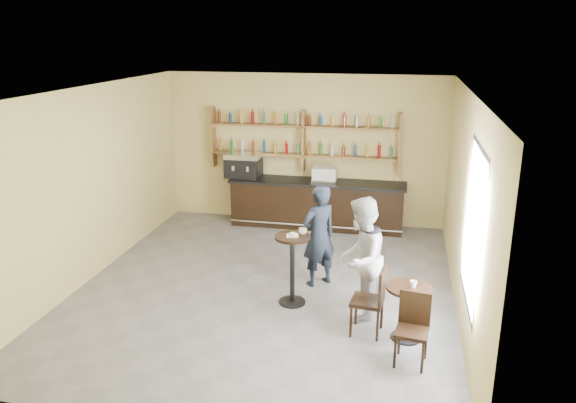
% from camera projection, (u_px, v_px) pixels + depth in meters
% --- Properties ---
extents(floor, '(7.00, 7.00, 0.00)m').
position_uv_depth(floor, '(266.00, 287.00, 9.24)').
color(floor, slate).
rests_on(floor, ground).
extents(ceiling, '(7.00, 7.00, 0.00)m').
position_uv_depth(ceiling, '(264.00, 90.00, 8.30)').
color(ceiling, white).
rests_on(ceiling, wall_back).
extents(wall_back, '(7.00, 0.00, 7.00)m').
position_uv_depth(wall_back, '(304.00, 149.00, 12.04)').
color(wall_back, '#CFBD75').
rests_on(wall_back, floor).
extents(wall_front, '(7.00, 0.00, 7.00)m').
position_uv_depth(wall_front, '(179.00, 292.00, 5.49)').
color(wall_front, '#CFBD75').
rests_on(wall_front, floor).
extents(wall_left, '(0.00, 7.00, 7.00)m').
position_uv_depth(wall_left, '(91.00, 184.00, 9.35)').
color(wall_left, '#CFBD75').
rests_on(wall_left, floor).
extents(wall_right, '(0.00, 7.00, 7.00)m').
position_uv_depth(wall_right, '(464.00, 206.00, 8.18)').
color(wall_right, '#CFBD75').
rests_on(wall_right, floor).
extents(window_pane, '(0.00, 2.00, 2.00)m').
position_uv_depth(window_pane, '(473.00, 226.00, 7.03)').
color(window_pane, white).
rests_on(window_pane, wall_right).
extents(window_frame, '(0.04, 1.70, 2.10)m').
position_uv_depth(window_frame, '(473.00, 226.00, 7.03)').
color(window_frame, black).
rests_on(window_frame, wall_right).
extents(shelf_unit, '(4.00, 0.26, 1.40)m').
position_uv_depth(shelf_unit, '(303.00, 141.00, 11.86)').
color(shelf_unit, brown).
rests_on(shelf_unit, wall_back).
extents(liquor_bottles, '(3.68, 0.10, 1.00)m').
position_uv_depth(liquor_bottles, '(303.00, 133.00, 11.81)').
color(liquor_bottles, '#8C5919').
rests_on(liquor_bottles, shelf_unit).
extents(bar_counter, '(3.71, 0.72, 1.01)m').
position_uv_depth(bar_counter, '(317.00, 204.00, 11.97)').
color(bar_counter, black).
rests_on(bar_counter, floor).
extents(espresso_machine, '(0.78, 0.54, 0.52)m').
position_uv_depth(espresso_machine, '(243.00, 165.00, 12.06)').
color(espresso_machine, black).
rests_on(espresso_machine, bar_counter).
extents(pastry_case, '(0.51, 0.41, 0.31)m').
position_uv_depth(pastry_case, '(325.00, 174.00, 11.75)').
color(pastry_case, silver).
rests_on(pastry_case, bar_counter).
extents(pedestal_table, '(0.66, 0.66, 1.11)m').
position_uv_depth(pedestal_table, '(292.00, 270.00, 8.55)').
color(pedestal_table, black).
rests_on(pedestal_table, floor).
extents(napkin, '(0.20, 0.20, 0.00)m').
position_uv_depth(napkin, '(292.00, 236.00, 8.38)').
color(napkin, white).
rests_on(napkin, pedestal_table).
extents(donut, '(0.17, 0.17, 0.05)m').
position_uv_depth(donut, '(293.00, 234.00, 8.37)').
color(donut, '#C09046').
rests_on(donut, napkin).
extents(cup_pedestal, '(0.16, 0.16, 0.10)m').
position_uv_depth(cup_pedestal, '(303.00, 231.00, 8.44)').
color(cup_pedestal, white).
rests_on(cup_pedestal, pedestal_table).
extents(man_main, '(0.73, 0.72, 1.71)m').
position_uv_depth(man_main, '(319.00, 236.00, 9.12)').
color(man_main, black).
rests_on(man_main, floor).
extents(cafe_table, '(0.63, 0.63, 0.78)m').
position_uv_depth(cafe_table, '(408.00, 313.00, 7.59)').
color(cafe_table, black).
rests_on(cafe_table, floor).
extents(cup_cafe, '(0.11, 0.11, 0.09)m').
position_uv_depth(cup_cafe, '(413.00, 284.00, 7.45)').
color(cup_cafe, white).
rests_on(cup_cafe, cafe_table).
extents(chair_west, '(0.47, 0.47, 0.99)m').
position_uv_depth(chair_west, '(367.00, 300.00, 7.71)').
color(chair_west, black).
rests_on(chair_west, floor).
extents(chair_south, '(0.45, 0.45, 0.92)m').
position_uv_depth(chair_south, '(412.00, 331.00, 7.00)').
color(chair_south, black).
rests_on(chair_south, floor).
extents(patron_second, '(0.86, 1.01, 1.82)m').
position_uv_depth(patron_second, '(361.00, 259.00, 8.06)').
color(patron_second, '#98989D').
rests_on(patron_second, floor).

